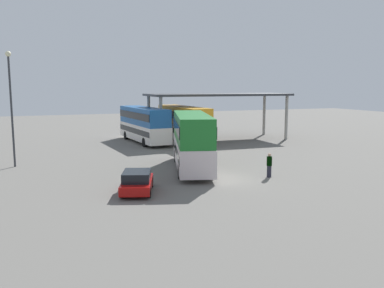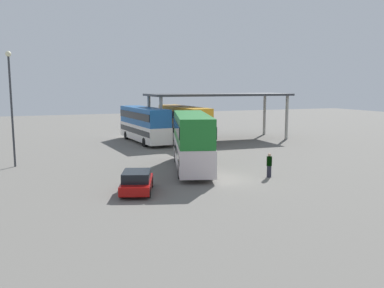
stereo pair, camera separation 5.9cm
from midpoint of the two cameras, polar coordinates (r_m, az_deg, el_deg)
ground_plane at (r=28.75m, az=4.31°, el=-4.91°), size 140.00×140.00×0.00m
double_decker_main at (r=31.59m, az=0.05°, el=0.66°), size 5.38×10.66×4.33m
parked_hatchback at (r=25.24m, az=-7.66°, el=-5.24°), size 2.97×4.32×1.35m
double_decker_near_canopy at (r=47.13m, az=-6.70°, el=2.90°), size 3.29×11.15×4.02m
double_decker_mid_row at (r=46.61m, az=-1.14°, el=2.97°), size 2.83×10.89×4.14m
depot_canopy at (r=49.22m, az=3.75°, el=6.62°), size 17.17×6.99×5.55m
lamppost_tall at (r=35.40m, az=-23.98°, el=6.10°), size 0.44×0.44×9.17m
pedestrian_waiting at (r=29.56m, az=10.81°, el=-2.94°), size 0.38×0.38×1.74m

